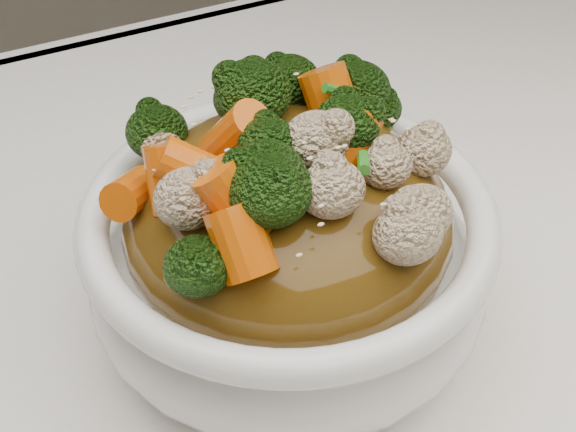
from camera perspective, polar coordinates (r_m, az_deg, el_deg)
name	(u,v)px	position (r m, az deg, el deg)	size (l,w,h in m)	color
tablecloth	(360,374)	(0.45, 5.16, -11.14)	(1.20, 0.80, 0.04)	white
bowl	(288,261)	(0.42, 0.00, -3.21)	(0.21, 0.21, 0.08)	white
sauce_base	(288,220)	(0.41, 0.00, -0.31)	(0.17, 0.17, 0.09)	#51360E
carrots	(288,121)	(0.37, 0.00, 6.78)	(0.17, 0.17, 0.05)	#D75907
broccoli	(288,123)	(0.37, 0.00, 6.66)	(0.17, 0.17, 0.04)	black
cauliflower	(288,126)	(0.37, 0.00, 6.41)	(0.17, 0.17, 0.04)	beige
scallions	(288,119)	(0.37, 0.00, 6.91)	(0.13, 0.13, 0.02)	#26741A
sesame_seeds	(288,119)	(0.37, 0.00, 6.91)	(0.15, 0.15, 0.01)	beige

